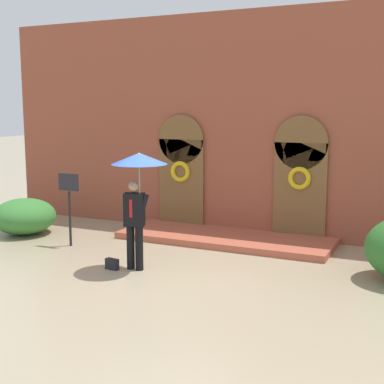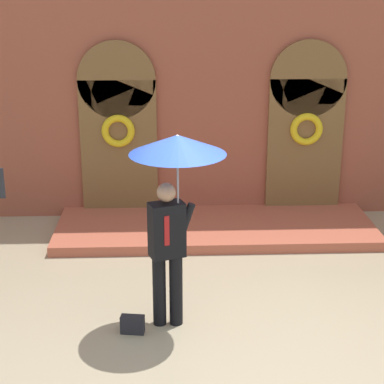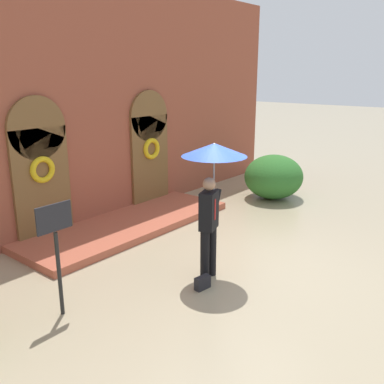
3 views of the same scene
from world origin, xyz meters
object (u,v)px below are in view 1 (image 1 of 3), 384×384
person_with_umbrella (138,176)px  shrub_left (24,216)px  handbag (112,264)px  sign_post (69,197)px

person_with_umbrella → shrub_left: person_with_umbrella is taller
handbag → sign_post: size_ratio=0.16×
handbag → shrub_left: shrub_left is taller
person_with_umbrella → handbag: 1.89m
person_with_umbrella → handbag: (-0.52, -0.20, -1.80)m
sign_post → shrub_left: 2.04m
shrub_left → sign_post: bearing=-14.8°
sign_post → shrub_left: (-1.85, 0.49, -0.70)m
shrub_left → handbag: bearing=-23.6°
handbag → shrub_left: bearing=165.1°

